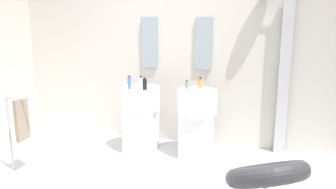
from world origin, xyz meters
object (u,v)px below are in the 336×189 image
object	(u,v)px
pedestal_sink_left	(141,115)
soap_bottle_clear	(141,83)
towel_rack	(20,121)
pedestal_sink_right	(197,119)
shower_column	(283,74)
soap_bottle_green	(187,85)
soap_bottle_blue	(129,83)
soap_bottle_black	(145,84)
lounge_chair	(267,179)
soap_bottle_amber	(200,83)

from	to	relation	value
pedestal_sink_left	soap_bottle_clear	world-z (taller)	soap_bottle_clear
towel_rack	pedestal_sink_left	bearing A→B (deg)	41.16
pedestal_sink_right	shower_column	xyz separation A→B (m)	(1.05, 0.38, 0.58)
pedestal_sink_left	soap_bottle_green	size ratio (longest dim) A/B	7.72
soap_bottle_blue	soap_bottle_green	bearing A→B (deg)	11.00
soap_bottle_black	pedestal_sink_left	bearing A→B (deg)	127.92
pedestal_sink_right	towel_rack	distance (m)	2.15
towel_rack	soap_bottle_green	size ratio (longest dim) A/B	7.44
pedestal_sink_right	shower_column	size ratio (longest dim) A/B	0.48
pedestal_sink_right	soap_bottle_blue	world-z (taller)	soap_bottle_blue
soap_bottle_clear	lounge_chair	bearing A→B (deg)	-34.26
towel_rack	soap_bottle_black	distance (m)	1.55
soap_bottle_black	pedestal_sink_right	bearing A→B (deg)	11.57
shower_column	soap_bottle_green	world-z (taller)	shower_column
shower_column	soap_bottle_black	bearing A→B (deg)	-163.20
pedestal_sink_left	pedestal_sink_right	world-z (taller)	same
lounge_chair	soap_bottle_clear	world-z (taller)	soap_bottle_clear
soap_bottle_amber	soap_bottle_green	bearing A→B (deg)	-140.10
pedestal_sink_left	pedestal_sink_right	xyz separation A→B (m)	(0.76, 0.00, 0.00)
soap_bottle_blue	shower_column	bearing A→B (deg)	15.27
soap_bottle_green	soap_bottle_blue	size ratio (longest dim) A/B	0.73
pedestal_sink_left	lounge_chair	bearing A→B (deg)	-36.72
pedestal_sink_right	shower_column	bearing A→B (deg)	19.94
soap_bottle_amber	soap_bottle_blue	size ratio (longest dim) A/B	0.84
towel_rack	soap_bottle_amber	world-z (taller)	soap_bottle_amber
pedestal_sink_left	soap_bottle_amber	size ratio (longest dim) A/B	6.72
towel_rack	soap_bottle_black	size ratio (longest dim) A/B	6.02
soap_bottle_black	soap_bottle_blue	world-z (taller)	soap_bottle_blue
shower_column	soap_bottle_green	bearing A→B (deg)	-162.18
pedestal_sink_left	pedestal_sink_right	bearing A→B (deg)	0.00
shower_column	towel_rack	size ratio (longest dim) A/B	2.16
soap_bottle_green	towel_rack	bearing A→B (deg)	-150.62
soap_bottle_black	soap_bottle_clear	world-z (taller)	soap_bottle_clear
towel_rack	soap_bottle_clear	distance (m)	1.51
shower_column	soap_bottle_green	size ratio (longest dim) A/B	16.06
pedestal_sink_left	soap_bottle_clear	distance (m)	0.50
towel_rack	soap_bottle_amber	distance (m)	2.25
lounge_chair	soap_bottle_amber	xyz separation A→B (m)	(-0.86, 1.35, 0.60)
lounge_chair	soap_bottle_blue	size ratio (longest dim) A/B	6.21
pedestal_sink_right	soap_bottle_amber	xyz separation A→B (m)	(0.02, 0.13, 0.46)
soap_bottle_black	soap_bottle_blue	xyz separation A→B (m)	(-0.20, -0.01, 0.01)
pedestal_sink_left	towel_rack	distance (m)	1.52
pedestal_sink_right	soap_bottle_green	size ratio (longest dim) A/B	7.72
lounge_chair	towel_rack	xyz separation A→B (m)	(-2.78, 0.23, 0.28)
towel_rack	shower_column	bearing A→B (deg)	24.98
lounge_chair	soap_bottle_clear	bearing A→B (deg)	145.74
soap_bottle_green	soap_bottle_blue	bearing A→B (deg)	-169.00
pedestal_sink_left	soap_bottle_amber	world-z (taller)	soap_bottle_amber
soap_bottle_green	soap_bottle_blue	distance (m)	0.74
pedestal_sink_right	lounge_chair	xyz separation A→B (m)	(0.88, -1.22, -0.15)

